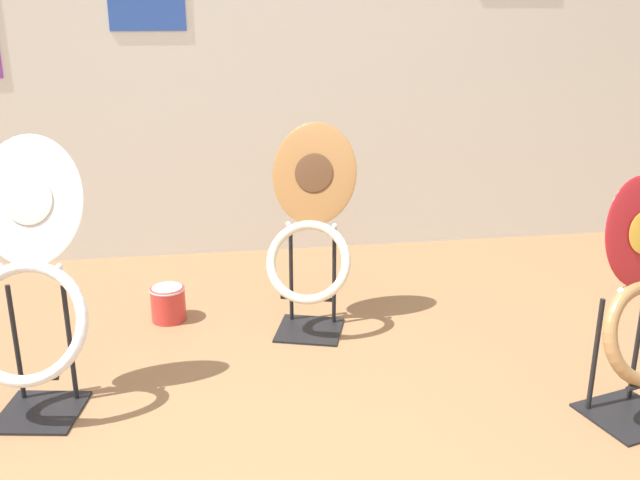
{
  "coord_description": "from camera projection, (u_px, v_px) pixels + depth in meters",
  "views": [
    {
      "loc": [
        -0.16,
        -1.52,
        1.4
      ],
      "look_at": [
        0.24,
        0.98,
        0.55
      ],
      "focal_mm": 40.0,
      "sensor_mm": 36.0,
      "label": 1
    }
  ],
  "objects": [
    {
      "name": "toilet_seat_display_white_plain",
      "position": [
        28.0,
        295.0,
        2.43
      ],
      "size": [
        0.46,
        0.42,
        0.97
      ],
      "color": "black",
      "rests_on": "ground_plane"
    },
    {
      "name": "wall_back",
      "position": [
        232.0,
        21.0,
        3.82
      ],
      "size": [
        8.0,
        0.07,
        2.6
      ],
      "color": "silver",
      "rests_on": "ground_plane"
    },
    {
      "name": "toilet_seat_display_woodgrain",
      "position": [
        311.0,
        236.0,
        3.09
      ],
      "size": [
        0.47,
        0.47,
        0.9
      ],
      "color": "black",
      "rests_on": "ground_plane"
    },
    {
      "name": "paint_can",
      "position": [
        168.0,
        303.0,
        3.27
      ],
      "size": [
        0.16,
        0.16,
        0.16
      ],
      "color": "red",
      "rests_on": "ground_plane"
    }
  ]
}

